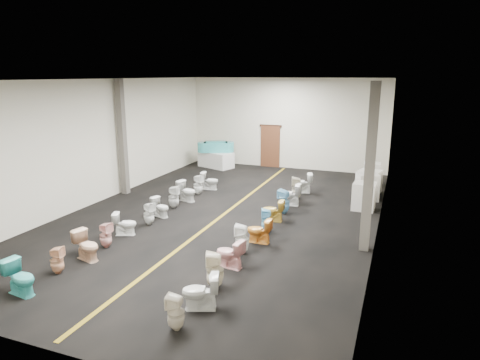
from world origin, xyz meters
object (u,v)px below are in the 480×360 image
(toilet_right_11, at_px, (302,183))
(toilet_left_3, at_px, (106,235))
(toilet_left_0, at_px, (20,278))
(toilet_right_10, at_px, (297,188))
(appliance_crate_d, at_px, (372,174))
(appliance_crate_a, at_px, (364,196))
(toilet_left_4, at_px, (125,224))
(toilet_left_2, at_px, (87,246))
(toilet_right_3, at_px, (230,253))
(bathtub, at_px, (216,147))
(toilet_left_10, at_px, (210,181))
(toilet_left_6, at_px, (161,207))
(appliance_crate_b, at_px, (367,187))
(toilet_right_9, at_px, (290,194))
(display_table, at_px, (216,160))
(toilet_right_5, at_px, (259,231))
(toilet_left_1, at_px, (57,260))
(toilet_right_1, at_px, (200,292))
(toilet_right_7, at_px, (273,210))
(toilet_right_4, at_px, (242,239))
(toilet_left_8, at_px, (187,191))
(toilet_left_7, at_px, (174,197))
(toilet_left_9, at_px, (198,185))
(toilet_right_2, at_px, (215,270))
(toilet_right_8, at_px, (284,202))
(toilet_left_5, at_px, (149,214))
(toilet_right_0, at_px, (176,312))
(appliance_crate_c, at_px, (369,182))
(toilet_right_6, at_px, (267,220))

(toilet_right_11, bearing_deg, toilet_left_3, -43.45)
(toilet_left_0, relative_size, toilet_right_10, 0.91)
(appliance_crate_d, distance_m, toilet_left_3, 11.54)
(appliance_crate_a, height_order, toilet_left_4, appliance_crate_a)
(toilet_left_2, bearing_deg, toilet_right_3, -61.33)
(bathtub, bearing_deg, toilet_left_10, -94.18)
(toilet_left_3, height_order, toilet_left_6, toilet_left_3)
(appliance_crate_b, height_order, toilet_right_9, appliance_crate_b)
(appliance_crate_b, bearing_deg, display_table, 156.65)
(toilet_left_6, bearing_deg, toilet_right_5, -89.72)
(toilet_left_2, relative_size, toilet_right_10, 0.90)
(toilet_left_1, xyz_separation_m, toilet_right_1, (3.91, -0.23, 0.04))
(toilet_right_7, bearing_deg, toilet_right_4, -3.57)
(toilet_left_2, distance_m, toilet_left_8, 5.60)
(appliance_crate_b, height_order, toilet_left_0, appliance_crate_b)
(toilet_left_4, xyz_separation_m, toilet_left_7, (0.06, 2.81, 0.07))
(toilet_left_9, xyz_separation_m, toilet_right_5, (3.84, -3.91, -0.04))
(appliance_crate_a, relative_size, toilet_left_9, 1.21)
(toilet_left_2, bearing_deg, toilet_left_0, -168.78)
(display_table, distance_m, toilet_left_7, 7.04)
(toilet_right_2, bearing_deg, toilet_right_8, 157.50)
(bathtub, bearing_deg, toilet_right_4, -87.22)
(bathtub, bearing_deg, appliance_crate_d, -32.53)
(toilet_left_1, relative_size, toilet_right_10, 0.79)
(display_table, relative_size, appliance_crate_b, 1.76)
(toilet_left_5, bearing_deg, appliance_crate_d, -24.97)
(toilet_left_1, bearing_deg, bathtub, -7.68)
(toilet_left_1, relative_size, toilet_left_3, 0.95)
(toilet_left_4, distance_m, toilet_right_0, 5.38)
(toilet_right_7, bearing_deg, appliance_crate_b, 140.95)
(toilet_left_4, bearing_deg, toilet_right_0, -155.14)
(toilet_left_6, height_order, toilet_right_10, toilet_right_10)
(toilet_right_2, bearing_deg, appliance_crate_c, 142.87)
(toilet_left_2, distance_m, toilet_right_9, 7.44)
(display_table, height_order, toilet_left_8, display_table)
(toilet_left_4, bearing_deg, toilet_left_10, -22.30)
(toilet_left_10, bearing_deg, appliance_crate_a, -102.99)
(appliance_crate_d, xyz_separation_m, toilet_right_5, (-2.48, -7.82, -0.14))
(toilet_left_1, relative_size, toilet_left_9, 0.85)
(appliance_crate_b, relative_size, toilet_left_0, 1.30)
(toilet_right_6, bearing_deg, toilet_left_10, -154.89)
(toilet_left_5, height_order, toilet_left_9, toilet_left_9)
(toilet_left_7, distance_m, toilet_right_4, 4.66)
(toilet_right_8, bearing_deg, toilet_right_11, -169.97)
(display_table, bearing_deg, toilet_left_1, -83.74)
(appliance_crate_b, relative_size, toilet_right_10, 1.18)
(toilet_left_2, xyz_separation_m, toilet_right_4, (3.59, 1.78, 0.02))
(toilet_left_3, bearing_deg, toilet_left_10, 5.39)
(appliance_crate_c, xyz_separation_m, toilet_right_10, (-2.53, -1.84, -0.03))
(display_table, height_order, toilet_left_1, display_table)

